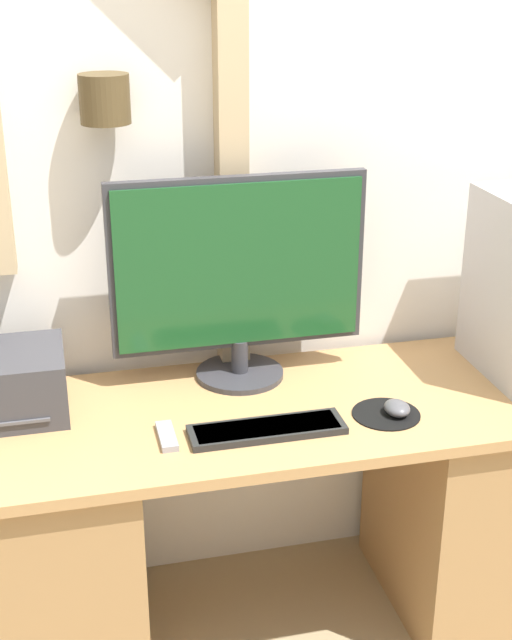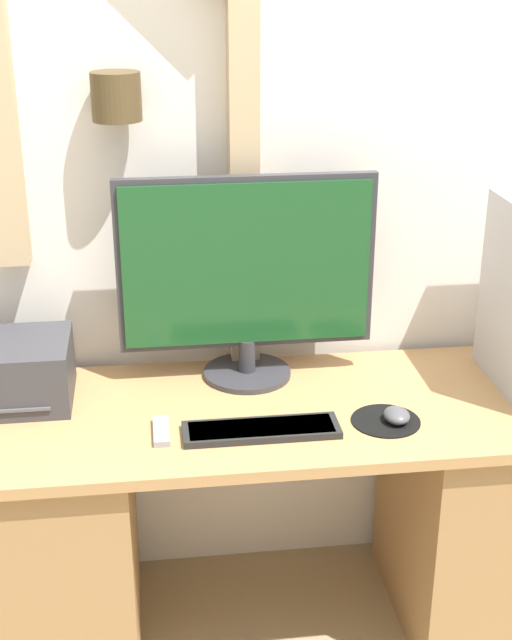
{
  "view_description": "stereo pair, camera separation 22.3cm",
  "coord_description": "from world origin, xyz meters",
  "px_view_note": "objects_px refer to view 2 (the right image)",
  "views": [
    {
      "loc": [
        -0.53,
        -1.7,
        1.83
      ],
      "look_at": [
        -0.04,
        0.31,
        0.97
      ],
      "focal_mm": 50.0,
      "sensor_mm": 36.0,
      "label": 1
    },
    {
      "loc": [
        -0.31,
        -1.74,
        1.83
      ],
      "look_at": [
        -0.04,
        0.31,
        0.97
      ],
      "focal_mm": 50.0,
      "sensor_mm": 36.0,
      "label": 2
    }
  ],
  "objects_px": {
    "mouse": "(397,415)",
    "printer": "(11,372)",
    "remote_control": "(161,431)",
    "keyboard": "(261,430)",
    "monitor": "(247,272)"
  },
  "relations": [
    {
      "from": "keyboard",
      "to": "mouse",
      "type": "bearing_deg",
      "value": 1.19
    },
    {
      "from": "printer",
      "to": "remote_control",
      "type": "height_order",
      "value": "printer"
    },
    {
      "from": "printer",
      "to": "remote_control",
      "type": "distance_m",
      "value": 0.45
    },
    {
      "from": "monitor",
      "to": "printer",
      "type": "bearing_deg",
      "value": -173.57
    },
    {
      "from": "mouse",
      "to": "printer",
      "type": "height_order",
      "value": "printer"
    },
    {
      "from": "monitor",
      "to": "printer",
      "type": "height_order",
      "value": "monitor"
    },
    {
      "from": "monitor",
      "to": "keyboard",
      "type": "relative_size",
      "value": 1.79
    },
    {
      "from": "monitor",
      "to": "mouse",
      "type": "bearing_deg",
      "value": -43.3
    },
    {
      "from": "keyboard",
      "to": "remote_control",
      "type": "height_order",
      "value": "keyboard"
    },
    {
      "from": "printer",
      "to": "remote_control",
      "type": "xyz_separation_m",
      "value": [
        0.38,
        -0.23,
        -0.08
      ]
    },
    {
      "from": "mouse",
      "to": "keyboard",
      "type": "bearing_deg",
      "value": -178.81
    },
    {
      "from": "monitor",
      "to": "printer",
      "type": "xyz_separation_m",
      "value": [
        -0.63,
        -0.07,
        -0.22
      ]
    },
    {
      "from": "monitor",
      "to": "remote_control",
      "type": "height_order",
      "value": "monitor"
    },
    {
      "from": "mouse",
      "to": "printer",
      "type": "bearing_deg",
      "value": 165.57
    },
    {
      "from": "monitor",
      "to": "remote_control",
      "type": "bearing_deg",
      "value": -129.61
    }
  ]
}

